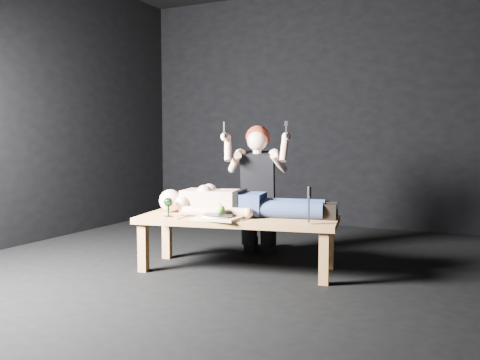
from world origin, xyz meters
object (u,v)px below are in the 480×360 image
at_px(kneeling_woman, 259,189).
at_px(serving_tray, 218,218).
at_px(goblet, 168,207).
at_px(carving_knife, 309,205).
at_px(lying_man, 246,200).
at_px(table, 237,243).

height_order(kneeling_woman, serving_tray, kneeling_woman).
xyz_separation_m(goblet, carving_knife, (1.17, 0.13, 0.06)).
relative_size(lying_man, carving_knife, 5.52).
bearing_deg(serving_tray, goblet, -174.73).
height_order(lying_man, kneeling_woman, kneeling_woman).
height_order(serving_tray, carving_knife, carving_knife).
xyz_separation_m(table, lying_man, (0.03, 0.10, 0.35)).
bearing_deg(lying_man, table, -116.30).
xyz_separation_m(kneeling_woman, serving_tray, (-0.00, -0.83, -0.17)).
bearing_deg(kneeling_woman, serving_tray, -106.78).
bearing_deg(carving_knife, lying_man, 150.21).
xyz_separation_m(kneeling_woman, goblet, (-0.44, -0.88, -0.10)).
relative_size(table, goblet, 10.30).
distance_m(lying_man, serving_tray, 0.35).
bearing_deg(carving_knife, table, 159.59).
distance_m(serving_tray, carving_knife, 0.75).
bearing_deg(table, lying_man, 63.70).
bearing_deg(serving_tray, kneeling_woman, 89.86).
distance_m(kneeling_woman, serving_tray, 0.85).
xyz_separation_m(lying_man, goblet, (-0.55, -0.35, -0.05)).
distance_m(kneeling_woman, goblet, 0.98).
height_order(table, lying_man, lying_man).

